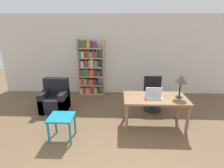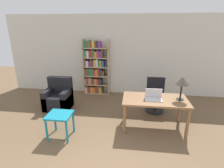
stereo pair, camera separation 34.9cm
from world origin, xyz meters
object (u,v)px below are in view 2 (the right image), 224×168
object	(u,v)px
armchair	(58,98)
side_table_blue	(60,118)
table_lamp	(182,81)
laptop	(153,97)
office_chair	(155,96)
bookshelf	(95,68)
desk	(155,103)

from	to	relation	value
armchair	side_table_blue	bearing A→B (deg)	-65.11
table_lamp	armchair	world-z (taller)	table_lamp
laptop	office_chair	bearing A→B (deg)	79.67
side_table_blue	armchair	distance (m)	1.50
table_lamp	armchair	xyz separation A→B (m)	(-3.22, 0.69, -0.86)
armchair	bookshelf	size ratio (longest dim) A/B	0.47
desk	side_table_blue	distance (m)	2.15
table_lamp	bookshelf	size ratio (longest dim) A/B	0.28
office_chair	bookshelf	distance (m)	2.32
armchair	office_chair	bearing A→B (deg)	3.88
side_table_blue	bookshelf	size ratio (longest dim) A/B	0.28
laptop	table_lamp	size ratio (longest dim) A/B	0.70
office_chair	side_table_blue	xyz separation A→B (m)	(-2.17, -1.54, -0.01)
office_chair	armchair	size ratio (longest dim) A/B	1.05
laptop	office_chair	distance (m)	1.01
laptop	side_table_blue	bearing A→B (deg)	-163.17
armchair	table_lamp	bearing A→B (deg)	-12.15
laptop	office_chair	size ratio (longest dim) A/B	0.40
office_chair	bookshelf	bearing A→B (deg)	150.57
table_lamp	office_chair	world-z (taller)	table_lamp
side_table_blue	bookshelf	world-z (taller)	bookshelf
desk	bookshelf	world-z (taller)	bookshelf
bookshelf	armchair	bearing A→B (deg)	-122.06
table_lamp	office_chair	distance (m)	1.22
desk	office_chair	xyz separation A→B (m)	(0.13, 0.90, -0.19)
laptop	armchair	size ratio (longest dim) A/B	0.42
office_chair	armchair	bearing A→B (deg)	-176.12
laptop	bookshelf	world-z (taller)	bookshelf
laptop	table_lamp	xyz separation A→B (m)	(0.60, 0.05, 0.38)
desk	table_lamp	size ratio (longest dim) A/B	2.72
desk	side_table_blue	xyz separation A→B (m)	(-2.04, -0.64, -0.19)
table_lamp	laptop	bearing A→B (deg)	-174.87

